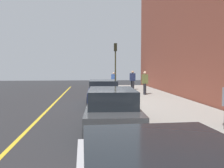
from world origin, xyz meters
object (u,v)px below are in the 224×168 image
object	(u,v)px
pedestrian_navy_coat	(133,80)
traffic_light_pole	(115,59)
pedestrian_olive_coat	(145,82)
rolling_suitcase	(115,85)
parked_car_charcoal	(112,109)
parked_car_navy	(103,92)
pedestrian_blue_coat	(114,80)

from	to	relation	value
pedestrian_navy_coat	traffic_light_pole	distance (m)	2.80
pedestrian_olive_coat	rolling_suitcase	world-z (taller)	pedestrian_olive_coat
pedestrian_olive_coat	parked_car_charcoal	bearing A→B (deg)	160.17
parked_car_charcoal	pedestrian_navy_coat	xyz separation A→B (m)	(13.79, -3.28, 0.36)
parked_car_navy	pedestrian_olive_coat	size ratio (longest dim) A/B	2.44
pedestrian_blue_coat	pedestrian_navy_coat	size ratio (longest dim) A/B	0.90
parked_car_charcoal	traffic_light_pole	world-z (taller)	traffic_light_pole
pedestrian_navy_coat	traffic_light_pole	bearing A→B (deg)	120.02
traffic_light_pole	rolling_suitcase	world-z (taller)	traffic_light_pole
pedestrian_olive_coat	traffic_light_pole	bearing A→B (deg)	33.78
parked_car_navy	rolling_suitcase	world-z (taller)	parked_car_navy
parked_car_charcoal	pedestrian_blue_coat	xyz separation A→B (m)	(15.93, -1.68, 0.26)
parked_car_charcoal	rolling_suitcase	xyz separation A→B (m)	(15.52, -1.76, -0.31)
pedestrian_navy_coat	parked_car_navy	bearing A→B (deg)	157.78
pedestrian_navy_coat	rolling_suitcase	bearing A→B (deg)	41.07
parked_car_navy	pedestrian_olive_coat	distance (m)	5.31
pedestrian_navy_coat	traffic_light_pole	world-z (taller)	traffic_light_pole
pedestrian_navy_coat	rolling_suitcase	size ratio (longest dim) A/B	1.92
pedestrian_navy_coat	parked_car_charcoal	bearing A→B (deg)	166.63
pedestrian_blue_coat	rolling_suitcase	distance (m)	0.71
pedestrian_blue_coat	pedestrian_olive_coat	distance (m)	6.43
pedestrian_blue_coat	pedestrian_olive_coat	size ratio (longest dim) A/B	0.89
pedestrian_olive_coat	pedestrian_navy_coat	bearing A→B (deg)	3.54
pedestrian_navy_coat	rolling_suitcase	world-z (taller)	pedestrian_navy_coat
rolling_suitcase	parked_car_navy	bearing A→B (deg)	169.81
parked_car_charcoal	traffic_light_pole	distance (m)	13.06
pedestrian_navy_coat	rolling_suitcase	distance (m)	2.40
pedestrian_navy_coat	pedestrian_olive_coat	xyz separation A→B (m)	(-4.01, -0.25, 0.01)
pedestrian_blue_coat	rolling_suitcase	size ratio (longest dim) A/B	1.73
parked_car_charcoal	pedestrian_olive_coat	xyz separation A→B (m)	(9.77, -3.52, 0.36)
traffic_light_pole	rolling_suitcase	distance (m)	3.80
pedestrian_navy_coat	pedestrian_olive_coat	distance (m)	4.02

